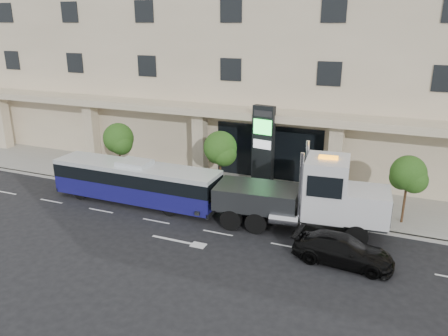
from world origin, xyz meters
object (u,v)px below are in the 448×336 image
object	(u,v)px
signage_pylon	(263,148)
city_bus	(136,181)
tow_truck	(307,197)
black_sedan	(343,250)

from	to	relation	value
signage_pylon	city_bus	bearing A→B (deg)	-136.65
tow_truck	black_sedan	world-z (taller)	tow_truck
city_bus	tow_truck	bearing A→B (deg)	1.27
black_sedan	signage_pylon	world-z (taller)	signage_pylon
tow_truck	signage_pylon	bearing A→B (deg)	125.70
tow_truck	black_sedan	bearing A→B (deg)	-54.88
city_bus	black_sedan	world-z (taller)	city_bus
black_sedan	tow_truck	bearing A→B (deg)	44.07
tow_truck	black_sedan	distance (m)	3.96
signage_pylon	black_sedan	bearing A→B (deg)	-40.53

